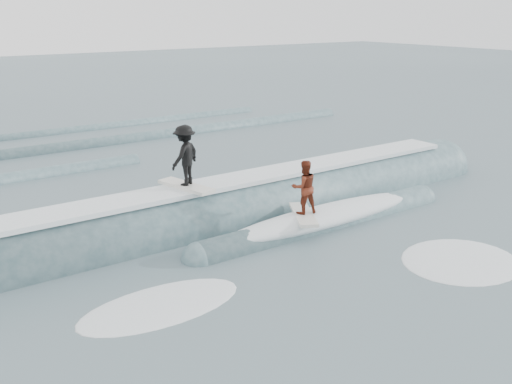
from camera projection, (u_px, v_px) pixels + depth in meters
ground at (360, 280)px, 14.18m from camera, size 160.00×160.00×0.00m
breaking_wave at (247, 216)px, 18.42m from camera, size 22.41×4.03×2.50m
surfer_black at (185, 157)px, 16.81m from camera, size 1.34×2.07×1.90m
surfer_red at (304, 190)px, 16.88m from camera, size 1.44×2.02×1.72m
whitewater at (397, 301)px, 13.17m from camera, size 11.40×8.52×0.10m
far_swells at (70, 151)px, 27.07m from camera, size 36.92×8.65×0.80m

